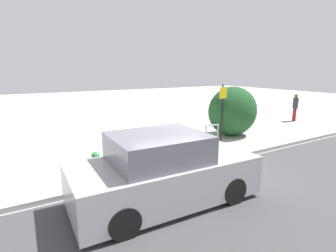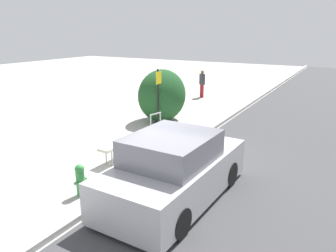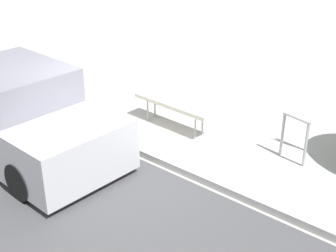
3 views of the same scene
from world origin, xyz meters
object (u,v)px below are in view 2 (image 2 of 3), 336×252
sign_post (158,93)px  parked_car_near (175,170)px  pedestrian (202,83)px  fire_hydrant (80,179)px  bike_rack (156,122)px  bench (123,142)px

sign_post → parked_car_near: bearing=-145.1°
sign_post → pedestrian: 6.57m
fire_hydrant → parked_car_near: size_ratio=0.19×
fire_hydrant → parked_car_near: parked_car_near is taller
bike_rack → sign_post: sign_post is taller
fire_hydrant → pedestrian: 12.20m
bench → bike_rack: 2.40m
pedestrian → parked_car_near: bearing=-29.0°
sign_post → pedestrian: sign_post is taller
bench → fire_hydrant: fire_hydrant is taller
bike_rack → pedestrian: size_ratio=0.54×
fire_hydrant → pedestrian: size_ratio=0.50×
pedestrian → bench: bearing=-39.8°
bike_rack → pedestrian: (7.26, 1.40, 0.32)m
bench → pedestrian: bearing=11.8°
sign_post → fire_hydrant: 5.74m
bike_rack → sign_post: (0.80, 0.37, 0.88)m
bench → parked_car_near: (-1.40, -2.51, 0.20)m
pedestrian → sign_post: bearing=-40.9°
sign_post → pedestrian: bearing=9.1°
bike_rack → parked_car_near: 4.73m
bike_rack → pedestrian: pedestrian is taller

